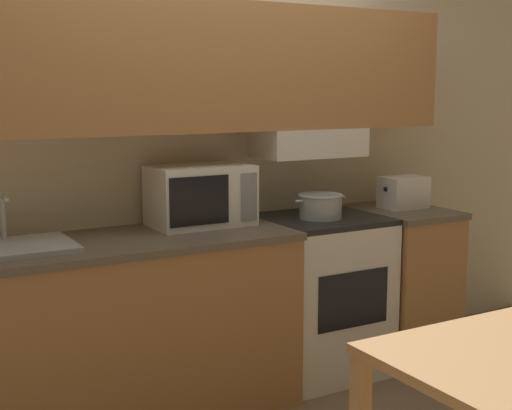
{
  "coord_description": "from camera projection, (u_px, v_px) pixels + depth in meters",
  "views": [
    {
      "loc": [
        -1.64,
        -3.52,
        1.61
      ],
      "look_at": [
        0.05,
        -0.57,
        1.05
      ],
      "focal_mm": 50.0,
      "sensor_mm": 36.0,
      "label": 1
    }
  ],
  "objects": [
    {
      "name": "microwave",
      "position": [
        201.0,
        195.0,
        3.71
      ],
      "size": [
        0.52,
        0.33,
        0.31
      ],
      "color": "white",
      "rests_on": "lower_counter_main"
    },
    {
      "name": "toaster",
      "position": [
        403.0,
        192.0,
        4.25
      ],
      "size": [
        0.28,
        0.18,
        0.19
      ],
      "color": "white",
      "rests_on": "lower_counter_right_stub"
    },
    {
      "name": "wall_back",
      "position": [
        203.0,
        113.0,
        3.79
      ],
      "size": [
        5.24,
        0.38,
        2.55
      ],
      "color": "beige",
      "rests_on": "ground_plane"
    },
    {
      "name": "lower_counter_main",
      "position": [
        120.0,
        330.0,
        3.45
      ],
      "size": [
        1.73,
        0.66,
        0.9
      ],
      "color": "#B27A47",
      "rests_on": "ground_plane"
    },
    {
      "name": "sink_basin",
      "position": [
        11.0,
        247.0,
        3.14
      ],
      "size": [
        0.54,
        0.41,
        0.23
      ],
      "color": "#B7BABF",
      "rests_on": "lower_counter_main"
    },
    {
      "name": "lower_counter_right_stub",
      "position": [
        399.0,
        282.0,
        4.31
      ],
      "size": [
        0.48,
        0.66,
        0.9
      ],
      "color": "#B27A47",
      "rests_on": "ground_plane"
    },
    {
      "name": "cooking_pot",
      "position": [
        320.0,
        205.0,
        3.92
      ],
      "size": [
        0.33,
        0.25,
        0.13
      ],
      "color": "#B7BABF",
      "rests_on": "stove_range"
    },
    {
      "name": "ground_plane",
      "position": [
        199.0,
        373.0,
        4.08
      ],
      "size": [
        16.0,
        16.0,
        0.0
      ],
      "primitive_type": "plane",
      "color": "#7F664C"
    },
    {
      "name": "stove_range",
      "position": [
        320.0,
        295.0,
        4.05
      ],
      "size": [
        0.65,
        0.61,
        0.9
      ],
      "color": "white",
      "rests_on": "ground_plane"
    }
  ]
}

